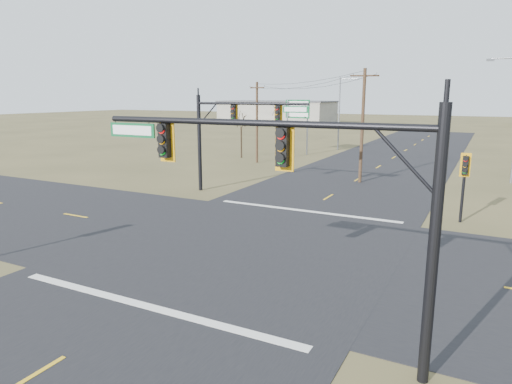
% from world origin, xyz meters
% --- Properties ---
extents(ground, '(320.00, 320.00, 0.00)m').
position_xyz_m(ground, '(0.00, 0.00, 0.00)').
color(ground, brown).
rests_on(ground, ground).
extents(road_ew, '(160.00, 14.00, 0.02)m').
position_xyz_m(road_ew, '(0.00, 0.00, 0.01)').
color(road_ew, black).
rests_on(road_ew, ground).
extents(road_ns, '(14.00, 160.00, 0.02)m').
position_xyz_m(road_ns, '(0.00, 0.00, 0.01)').
color(road_ns, black).
rests_on(road_ns, ground).
extents(stop_bar_near, '(12.00, 0.40, 0.01)m').
position_xyz_m(stop_bar_near, '(0.00, -7.50, 0.03)').
color(stop_bar_near, silver).
rests_on(stop_bar_near, road_ns).
extents(stop_bar_far, '(12.00, 0.40, 0.01)m').
position_xyz_m(stop_bar_far, '(0.00, 7.50, 0.03)').
color(stop_bar_far, silver).
rests_on(stop_bar_far, road_ns).
extents(mast_arm_near, '(10.34, 0.40, 7.04)m').
position_xyz_m(mast_arm_near, '(5.33, -7.50, 5.13)').
color(mast_arm_near, black).
rests_on(mast_arm_near, ground).
extents(mast_arm_far, '(8.90, 0.54, 7.21)m').
position_xyz_m(mast_arm_far, '(-6.67, 9.95, 5.20)').
color(mast_arm_far, black).
rests_on(mast_arm_far, ground).
extents(pedestal_signal_ne, '(0.58, 0.50, 4.05)m').
position_xyz_m(pedestal_signal_ne, '(8.87, 9.11, 2.99)').
color(pedestal_signal_ne, black).
rests_on(pedestal_signal_ne, ground).
extents(utility_pole_near, '(2.20, 0.82, 9.32)m').
position_xyz_m(utility_pole_near, '(0.50, 18.73, 4.85)').
color(utility_pole_near, '#49301F').
rests_on(utility_pole_near, ground).
extents(utility_pole_far, '(2.00, 0.85, 8.57)m').
position_xyz_m(utility_pole_far, '(-12.51, 25.12, 4.48)').
color(utility_pole_far, '#49301F').
rests_on(utility_pole_far, ground).
extents(highway_sign, '(3.46, 0.95, 6.66)m').
position_xyz_m(highway_sign, '(-11.41, 33.82, 4.66)').
color(highway_sign, gray).
rests_on(highway_sign, ground).
extents(streetlight_c, '(2.65, 0.34, 9.50)m').
position_xyz_m(streetlight_c, '(-8.17, 40.99, 5.33)').
color(streetlight_c, gray).
rests_on(streetlight_c, ground).
extents(bare_tree_a, '(2.75, 2.75, 5.70)m').
position_xyz_m(bare_tree_a, '(-15.89, 27.70, 4.51)').
color(bare_tree_a, black).
rests_on(bare_tree_a, ground).
extents(bare_tree_b, '(3.28, 3.28, 6.57)m').
position_xyz_m(bare_tree_b, '(-18.91, 43.98, 5.25)').
color(bare_tree_b, black).
rests_on(bare_tree_b, ground).
extents(warehouse_left, '(28.00, 14.00, 5.50)m').
position_xyz_m(warehouse_left, '(-40.00, 90.00, 2.75)').
color(warehouse_left, '#A5A092').
rests_on(warehouse_left, ground).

